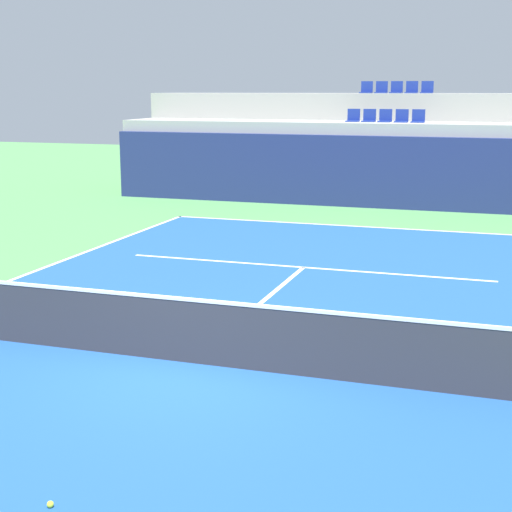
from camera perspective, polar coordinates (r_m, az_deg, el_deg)
name	(u,v)px	position (r m, az deg, el deg)	size (l,w,h in m)	color
ground_plane	(190,363)	(11.24, -4.94, -7.93)	(80.00, 80.00, 0.00)	#4C8C4C
court_surface	(190,363)	(11.24, -4.94, -7.91)	(11.00, 24.00, 0.01)	#1E4C99
baseline_far	(353,226)	(22.37, 7.20, 2.22)	(11.00, 0.10, 0.00)	white
service_line_far	(304,267)	(17.06, 3.55, -0.85)	(8.26, 0.10, 0.00)	white
centre_service_line	(259,305)	(14.09, 0.20, -3.65)	(0.10, 6.40, 0.00)	white
back_wall	(376,172)	(25.91, 8.93, 6.16)	(18.85, 0.30, 2.38)	navy
stands_tier_lower	(383,163)	(27.22, 9.42, 6.85)	(18.85, 2.40, 2.78)	#9E9E99
stands_tier_upper	(394,144)	(29.55, 10.20, 8.17)	(18.85, 2.40, 3.74)	#9E9E99
seating_row_lower	(385,118)	(27.22, 9.56, 10.04)	(2.68, 0.44, 0.44)	navy
seating_row_upper	(396,90)	(29.57, 10.37, 12.04)	(2.68, 0.44, 0.44)	navy
tennis_net	(189,330)	(11.08, -4.99, -5.47)	(11.08, 0.08, 1.07)	black
tennis_ball_0	(50,504)	(7.85, -15.02, -17.37)	(0.07, 0.07, 0.07)	#CCE033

